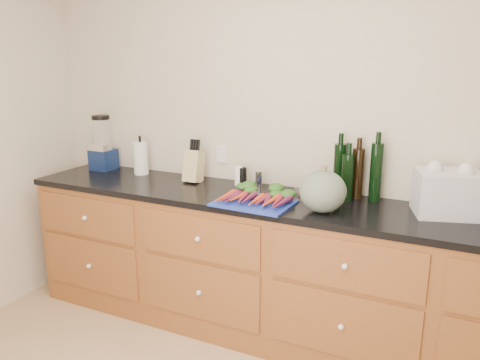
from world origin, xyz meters
The scene contains 15 objects.
wall_back centered at (0.00, 1.62, 1.30)m, with size 4.10×0.05×2.60m, color beige.
cabinets centered at (0.00, 1.30, 0.45)m, with size 3.60×0.64×0.90m.
countertop centered at (0.00, 1.30, 0.92)m, with size 3.64×0.62×0.04m, color black.
cutting_board centered at (-0.15, 1.14, 0.95)m, with size 0.45×0.34×0.01m, color #1D34AB.
carrots centered at (-0.15, 1.18, 0.98)m, with size 0.41×0.30×0.06m.
squash centered at (0.26, 1.17, 1.06)m, with size 0.27×0.27×0.24m, color #546454.
blender_appliance centered at (-1.58, 1.46, 1.13)m, with size 0.17×0.17×0.42m.
paper_towel centered at (-1.22, 1.46, 1.06)m, with size 0.11×0.11×0.24m, color white.
knife_block centered at (-0.74, 1.44, 1.05)m, with size 0.11×0.11×0.22m, color tan.
grinder_salt centered at (-0.41, 1.48, 1.00)m, with size 0.06×0.06×0.13m, color white.
grinder_pepper centered at (-0.38, 1.48, 1.00)m, with size 0.05×0.05×0.13m, color black.
canister_chrome centered at (-0.26, 1.48, 1.00)m, with size 0.05×0.05×0.12m, color silver.
tomato_box centered at (0.08, 1.47, 0.97)m, with size 0.14×0.11×0.06m, color white.
bottles centered at (0.37, 1.51, 1.10)m, with size 0.30×0.15×0.36m.
grocery_bag centered at (0.90, 1.42, 1.06)m, with size 0.34×0.27×0.25m, color white, non-canonical shape.
Camera 1 is at (0.93, -1.31, 1.79)m, focal length 35.00 mm.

